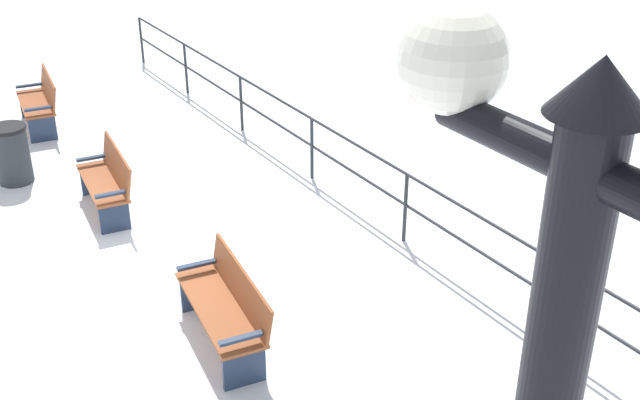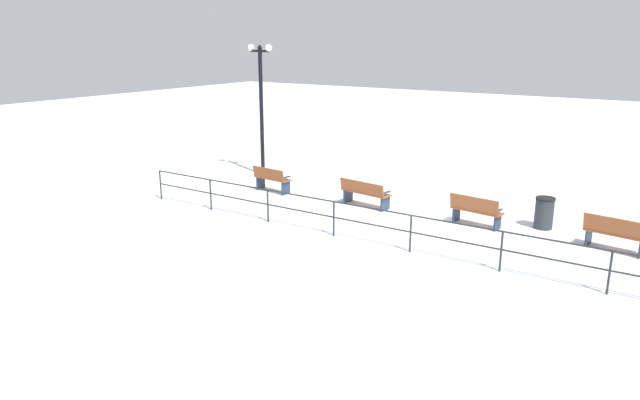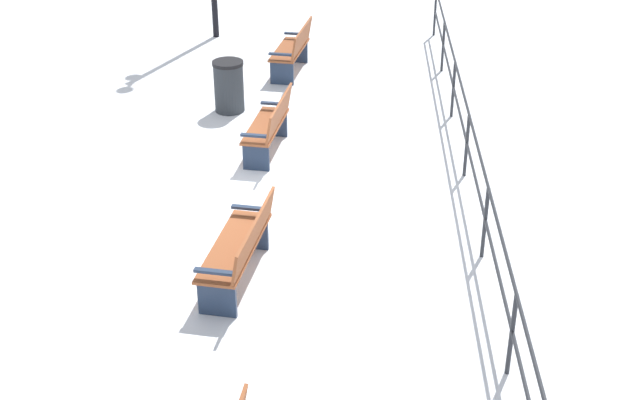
{
  "view_description": "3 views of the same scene",
  "coord_description": "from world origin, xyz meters",
  "px_view_note": "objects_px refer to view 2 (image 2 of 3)",
  "views": [
    {
      "loc": [
        3.02,
        8.25,
        5.39
      ],
      "look_at": [
        -1.5,
        1.26,
        1.05
      ],
      "focal_mm": 45.46,
      "sensor_mm": 36.0,
      "label": 1
    },
    {
      "loc": [
        -15.56,
        -6.76,
        5.19
      ],
      "look_at": [
        -2.28,
        1.97,
        0.74
      ],
      "focal_mm": 32.68,
      "sensor_mm": 36.0,
      "label": 2
    },
    {
      "loc": [
        -1.32,
        10.46,
        5.8
      ],
      "look_at": [
        -0.9,
        1.72,
        1.07
      ],
      "focal_mm": 48.9,
      "sensor_mm": 36.0,
      "label": 3
    }
  ],
  "objects_px": {
    "bench_third": "(365,193)",
    "lamppost_middle": "(261,93)",
    "bench_second": "(476,210)",
    "bench_nearest": "(615,233)",
    "trash_bin": "(544,213)",
    "bench_fourth": "(272,179)"
  },
  "relations": [
    {
      "from": "trash_bin",
      "to": "bench_second",
      "type": "bearing_deg",
      "value": 117.75
    },
    {
      "from": "bench_fourth",
      "to": "lamppost_middle",
      "type": "bearing_deg",
      "value": 50.53
    },
    {
      "from": "bench_nearest",
      "to": "bench_second",
      "type": "distance_m",
      "value": 3.58
    },
    {
      "from": "trash_bin",
      "to": "bench_third",
      "type": "bearing_deg",
      "value": 99.52
    },
    {
      "from": "bench_second",
      "to": "lamppost_middle",
      "type": "height_order",
      "value": "lamppost_middle"
    },
    {
      "from": "bench_nearest",
      "to": "bench_third",
      "type": "xyz_separation_m",
      "value": [
        0.08,
        7.16,
        -0.01
      ]
    },
    {
      "from": "bench_second",
      "to": "bench_nearest",
      "type": "bearing_deg",
      "value": -83.96
    },
    {
      "from": "lamppost_middle",
      "to": "bench_second",
      "type": "bearing_deg",
      "value": -100.88
    },
    {
      "from": "bench_nearest",
      "to": "bench_third",
      "type": "distance_m",
      "value": 7.16
    },
    {
      "from": "lamppost_middle",
      "to": "bench_nearest",
      "type": "bearing_deg",
      "value": -98.24
    },
    {
      "from": "lamppost_middle",
      "to": "bench_third",
      "type": "bearing_deg",
      "value": -107.63
    },
    {
      "from": "bench_nearest",
      "to": "bench_second",
      "type": "xyz_separation_m",
      "value": [
        0.09,
        3.58,
        -0.01
      ]
    },
    {
      "from": "trash_bin",
      "to": "bench_fourth",
      "type": "bearing_deg",
      "value": 96.89
    },
    {
      "from": "bench_nearest",
      "to": "bench_fourth",
      "type": "height_order",
      "value": "bench_nearest"
    },
    {
      "from": "bench_nearest",
      "to": "bench_second",
      "type": "relative_size",
      "value": 1.0
    },
    {
      "from": "bench_nearest",
      "to": "bench_second",
      "type": "bearing_deg",
      "value": 97.04
    },
    {
      "from": "bench_fourth",
      "to": "lamppost_middle",
      "type": "height_order",
      "value": "lamppost_middle"
    },
    {
      "from": "bench_second",
      "to": "lamppost_middle",
      "type": "xyz_separation_m",
      "value": [
        1.75,
        9.1,
        2.67
      ]
    },
    {
      "from": "bench_nearest",
      "to": "trash_bin",
      "type": "relative_size",
      "value": 1.7
    },
    {
      "from": "bench_fourth",
      "to": "lamppost_middle",
      "type": "distance_m",
      "value": 3.83
    },
    {
      "from": "bench_second",
      "to": "bench_third",
      "type": "relative_size",
      "value": 0.88
    },
    {
      "from": "bench_third",
      "to": "lamppost_middle",
      "type": "bearing_deg",
      "value": 80.67
    }
  ]
}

